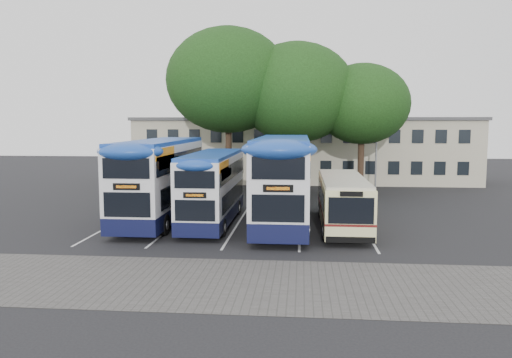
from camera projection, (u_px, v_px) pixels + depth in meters
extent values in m
plane|color=black|center=(305.00, 249.00, 22.58)|extent=(120.00, 120.00, 0.00)
cube|color=#595654|center=(249.00, 283.00, 17.82)|extent=(40.00, 6.00, 0.01)
cube|color=silver|center=(116.00, 223.00, 28.50)|extent=(0.12, 11.00, 0.01)
cube|color=silver|center=(176.00, 224.00, 28.19)|extent=(0.12, 11.00, 0.01)
cube|color=silver|center=(237.00, 225.00, 27.87)|extent=(0.12, 11.00, 0.01)
cube|color=silver|center=(300.00, 226.00, 27.55)|extent=(0.12, 11.00, 0.01)
cube|color=silver|center=(364.00, 228.00, 27.23)|extent=(0.12, 11.00, 0.01)
cube|color=#BCB197|center=(304.00, 150.00, 48.96)|extent=(32.00, 8.00, 6.00)
cube|color=#4C4C4F|center=(304.00, 119.00, 48.61)|extent=(32.40, 8.40, 0.30)
cube|color=black|center=(304.00, 167.00, 45.13)|extent=(30.00, 0.06, 1.20)
cube|color=black|center=(304.00, 136.00, 44.81)|extent=(30.00, 0.06, 1.20)
cylinder|color=gray|center=(377.00, 137.00, 41.32)|extent=(0.14, 0.14, 9.00)
cube|color=gray|center=(378.00, 82.00, 40.81)|extent=(0.12, 0.80, 0.12)
cube|color=gray|center=(379.00, 82.00, 40.42)|extent=(0.25, 0.50, 0.12)
cylinder|color=black|center=(229.00, 153.00, 39.95)|extent=(0.50, 0.50, 6.65)
ellipsoid|color=black|center=(228.00, 80.00, 39.30)|extent=(9.75, 9.75, 8.29)
cylinder|color=black|center=(296.00, 157.00, 39.75)|extent=(0.50, 0.50, 5.93)
ellipsoid|color=black|center=(296.00, 93.00, 39.17)|extent=(9.26, 9.26, 7.87)
cylinder|color=black|center=(361.00, 162.00, 39.48)|extent=(0.50, 0.50, 5.28)
ellipsoid|color=black|center=(362.00, 104.00, 38.97)|extent=(7.40, 7.40, 6.29)
cube|color=#0E1135|center=(161.00, 208.00, 29.15)|extent=(2.68, 11.27, 0.86)
cube|color=silver|center=(160.00, 172.00, 28.91)|extent=(2.68, 11.27, 3.33)
cube|color=#1C46A8|center=(160.00, 143.00, 28.72)|extent=(2.63, 11.04, 0.32)
cube|color=black|center=(162.00, 187.00, 29.33)|extent=(2.72, 9.98, 1.07)
cube|color=black|center=(160.00, 160.00, 28.83)|extent=(2.72, 10.62, 0.97)
cube|color=orange|center=(165.00, 153.00, 24.97)|extent=(0.02, 3.43, 0.59)
cube|color=black|center=(126.00, 187.00, 23.32)|extent=(1.29, 0.06, 0.32)
cylinder|color=black|center=(157.00, 202.00, 32.52)|extent=(0.32, 1.07, 1.07)
cylinder|color=black|center=(194.00, 203.00, 32.30)|extent=(0.32, 1.07, 1.07)
cylinder|color=black|center=(118.00, 224.00, 25.62)|extent=(0.32, 1.07, 1.07)
cylinder|color=black|center=(164.00, 225.00, 25.40)|extent=(0.32, 1.07, 1.07)
cube|color=#0E1135|center=(213.00, 212.00, 28.33)|extent=(2.29, 9.61, 0.73)
cube|color=silver|center=(213.00, 181.00, 28.13)|extent=(2.29, 9.61, 2.84)
cube|color=#1C46A8|center=(213.00, 155.00, 27.96)|extent=(2.24, 9.42, 0.27)
cube|color=black|center=(214.00, 194.00, 28.49)|extent=(2.33, 8.52, 0.92)
cube|color=black|center=(213.00, 170.00, 28.06)|extent=(2.33, 9.06, 0.82)
cube|color=orange|center=(224.00, 166.00, 24.77)|extent=(0.02, 2.93, 0.50)
cube|color=black|center=(195.00, 195.00, 23.35)|extent=(1.10, 0.06, 0.27)
cylinder|color=black|center=(205.00, 207.00, 31.21)|extent=(0.27, 0.92, 0.92)
cylinder|color=black|center=(238.00, 208.00, 31.02)|extent=(0.27, 0.92, 0.92)
cylinder|color=black|center=(182.00, 227.00, 25.32)|extent=(0.27, 0.92, 0.92)
cylinder|color=black|center=(222.00, 227.00, 25.13)|extent=(0.27, 0.92, 0.92)
cube|color=#0E1135|center=(283.00, 211.00, 27.94)|extent=(2.79, 11.71, 0.89)
cube|color=silver|center=(283.00, 173.00, 27.70)|extent=(2.79, 11.71, 3.46)
cube|color=#1C46A8|center=(283.00, 140.00, 27.50)|extent=(2.73, 11.48, 0.33)
cube|color=black|center=(283.00, 189.00, 28.14)|extent=(2.83, 10.37, 1.12)
cube|color=black|center=(283.00, 159.00, 27.61)|extent=(2.83, 11.04, 1.00)
cube|color=orange|center=(310.00, 152.00, 23.61)|extent=(0.02, 3.57, 0.61)
cube|color=black|center=(278.00, 188.00, 21.89)|extent=(1.34, 0.06, 0.33)
cylinder|color=black|center=(265.00, 205.00, 31.45)|extent=(0.33, 1.12, 1.12)
cylinder|color=black|center=(305.00, 205.00, 31.22)|extent=(0.33, 1.12, 1.12)
cylinder|color=black|center=(254.00, 229.00, 24.28)|extent=(0.33, 1.12, 1.12)
cylinder|color=black|center=(306.00, 230.00, 24.05)|extent=(0.33, 1.12, 1.12)
cube|color=red|center=(308.00, 157.00, 28.86)|extent=(0.02, 4.46, 0.95)
cube|color=#F4ECA2|center=(343.00, 201.00, 27.13)|extent=(2.32, 9.30, 2.37)
cube|color=beige|center=(343.00, 179.00, 26.99)|extent=(2.23, 8.92, 0.19)
cube|color=black|center=(342.00, 193.00, 27.55)|extent=(2.36, 7.44, 0.84)
cube|color=maroon|center=(342.00, 208.00, 27.18)|extent=(2.35, 9.32, 0.11)
cube|color=black|center=(351.00, 211.00, 22.48)|extent=(2.04, 0.06, 1.21)
cylinder|color=black|center=(326.00, 231.00, 24.21)|extent=(0.28, 0.93, 0.93)
cylinder|color=black|center=(369.00, 232.00, 24.02)|extent=(0.28, 0.93, 0.93)
cylinder|color=black|center=(321.00, 210.00, 30.10)|extent=(0.28, 0.93, 0.93)
cylinder|color=black|center=(356.00, 211.00, 29.91)|extent=(0.28, 0.93, 0.93)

